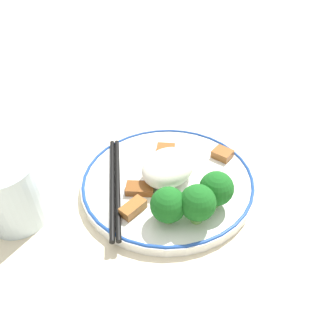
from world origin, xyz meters
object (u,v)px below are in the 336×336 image
(broccoli_back_right, at_px, (216,189))
(drinking_glass, at_px, (11,195))
(plate, at_px, (168,181))
(chopsticks, at_px, (115,184))
(broccoli_back_left, at_px, (168,205))
(broccoli_back_center, at_px, (198,203))

(broccoli_back_right, height_order, drinking_glass, drinking_glass)
(plate, height_order, chopsticks, chopsticks)
(plate, height_order, broccoli_back_left, broccoli_back_left)
(chopsticks, height_order, drinking_glass, drinking_glass)
(broccoli_back_center, height_order, drinking_glass, drinking_glass)
(broccoli_back_right, xyz_separation_m, chopsticks, (-0.05, 0.14, -0.03))
(plate, relative_size, broccoli_back_left, 5.06)
(plate, xyz_separation_m, broccoli_back_left, (-0.07, -0.05, 0.03))
(chopsticks, bearing_deg, broccoli_back_center, -84.31)
(chopsticks, xyz_separation_m, drinking_glass, (-0.11, 0.08, 0.03))
(plate, distance_m, chopsticks, 0.08)
(broccoli_back_left, distance_m, broccoli_back_right, 0.07)
(plate, height_order, broccoli_back_center, broccoli_back_center)
(plate, distance_m, broccoli_back_right, 0.09)
(plate, distance_m, broccoli_back_center, 0.10)
(broccoli_back_center, bearing_deg, chopsticks, 95.69)
(chopsticks, bearing_deg, plate, -42.64)
(broccoli_back_center, bearing_deg, plate, 59.58)
(broccoli_back_left, distance_m, drinking_glass, 0.21)
(broccoli_back_left, height_order, chopsticks, broccoli_back_left)
(broccoli_back_left, relative_size, chopsticks, 0.31)
(drinking_glass, bearing_deg, chopsticks, -33.92)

